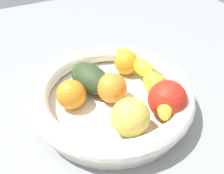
{
  "coord_description": "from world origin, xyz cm",
  "views": [
    {
      "loc": [
        31.32,
        -15.92,
        37.21
      ],
      "look_at": [
        0.0,
        0.0,
        8.06
      ],
      "focal_mm": 40.21,
      "sensor_mm": 36.0,
      "label": 1
    }
  ],
  "objects_px": {
    "apple_yellow": "(130,117)",
    "orange_mid_left": "(126,63)",
    "orange_front": "(113,87)",
    "banana_draped_left": "(150,80)",
    "fruit_bowl": "(112,96)",
    "orange_mid_right": "(71,94)",
    "tomato_red": "(167,99)",
    "avocado_dark": "(90,78)"
  },
  "relations": [
    {
      "from": "orange_front",
      "to": "orange_mid_left",
      "type": "distance_m",
      "value": 0.09
    },
    {
      "from": "banana_draped_left",
      "to": "orange_mid_left",
      "type": "height_order",
      "value": "orange_mid_left"
    },
    {
      "from": "orange_front",
      "to": "apple_yellow",
      "type": "distance_m",
      "value": 0.08
    },
    {
      "from": "orange_mid_right",
      "to": "tomato_red",
      "type": "bearing_deg",
      "value": 56.01
    },
    {
      "from": "orange_front",
      "to": "orange_mid_left",
      "type": "relative_size",
      "value": 1.09
    },
    {
      "from": "avocado_dark",
      "to": "apple_yellow",
      "type": "bearing_deg",
      "value": 6.92
    },
    {
      "from": "fruit_bowl",
      "to": "orange_front",
      "type": "distance_m",
      "value": 0.02
    },
    {
      "from": "banana_draped_left",
      "to": "orange_mid_right",
      "type": "bearing_deg",
      "value": -101.36
    },
    {
      "from": "avocado_dark",
      "to": "tomato_red",
      "type": "relative_size",
      "value": 1.36
    },
    {
      "from": "fruit_bowl",
      "to": "apple_yellow",
      "type": "height_order",
      "value": "apple_yellow"
    },
    {
      "from": "fruit_bowl",
      "to": "avocado_dark",
      "type": "height_order",
      "value": "avocado_dark"
    },
    {
      "from": "avocado_dark",
      "to": "orange_mid_right",
      "type": "bearing_deg",
      "value": -59.82
    },
    {
      "from": "fruit_bowl",
      "to": "orange_mid_left",
      "type": "xyz_separation_m",
      "value": [
        -0.06,
        0.07,
        0.02
      ]
    },
    {
      "from": "banana_draped_left",
      "to": "orange_mid_left",
      "type": "bearing_deg",
      "value": -172.62
    },
    {
      "from": "orange_front",
      "to": "apple_yellow",
      "type": "relative_size",
      "value": 0.89
    },
    {
      "from": "avocado_dark",
      "to": "tomato_red",
      "type": "bearing_deg",
      "value": 36.86
    },
    {
      "from": "avocado_dark",
      "to": "orange_front",
      "type": "bearing_deg",
      "value": 31.61
    },
    {
      "from": "orange_front",
      "to": "tomato_red",
      "type": "relative_size",
      "value": 0.83
    },
    {
      "from": "fruit_bowl",
      "to": "orange_mid_left",
      "type": "height_order",
      "value": "orange_mid_left"
    },
    {
      "from": "fruit_bowl",
      "to": "orange_mid_right",
      "type": "xyz_separation_m",
      "value": [
        -0.02,
        -0.07,
        0.02
      ]
    },
    {
      "from": "fruit_bowl",
      "to": "tomato_red",
      "type": "height_order",
      "value": "tomato_red"
    },
    {
      "from": "orange_front",
      "to": "orange_mid_left",
      "type": "height_order",
      "value": "orange_front"
    },
    {
      "from": "banana_draped_left",
      "to": "orange_mid_left",
      "type": "distance_m",
      "value": 0.08
    },
    {
      "from": "fruit_bowl",
      "to": "orange_front",
      "type": "height_order",
      "value": "orange_front"
    },
    {
      "from": "orange_mid_right",
      "to": "avocado_dark",
      "type": "height_order",
      "value": "same"
    },
    {
      "from": "orange_front",
      "to": "orange_mid_right",
      "type": "height_order",
      "value": "orange_front"
    },
    {
      "from": "orange_front",
      "to": "tomato_red",
      "type": "height_order",
      "value": "tomato_red"
    },
    {
      "from": "orange_mid_left",
      "to": "avocado_dark",
      "type": "relative_size",
      "value": 0.56
    },
    {
      "from": "orange_mid_left",
      "to": "apple_yellow",
      "type": "distance_m",
      "value": 0.16
    },
    {
      "from": "apple_yellow",
      "to": "orange_front",
      "type": "bearing_deg",
      "value": 171.87
    },
    {
      "from": "tomato_red",
      "to": "apple_yellow",
      "type": "bearing_deg",
      "value": -85.91
    },
    {
      "from": "apple_yellow",
      "to": "tomato_red",
      "type": "height_order",
      "value": "tomato_red"
    },
    {
      "from": "apple_yellow",
      "to": "orange_mid_left",
      "type": "bearing_deg",
      "value": 152.63
    },
    {
      "from": "fruit_bowl",
      "to": "tomato_red",
      "type": "distance_m",
      "value": 0.1
    },
    {
      "from": "fruit_bowl",
      "to": "tomato_red",
      "type": "bearing_deg",
      "value": 41.37
    },
    {
      "from": "banana_draped_left",
      "to": "orange_mid_right",
      "type": "relative_size",
      "value": 4.2
    },
    {
      "from": "fruit_bowl",
      "to": "avocado_dark",
      "type": "relative_size",
      "value": 3.29
    },
    {
      "from": "orange_mid_left",
      "to": "tomato_red",
      "type": "bearing_deg",
      "value": 0.5
    },
    {
      "from": "tomato_red",
      "to": "fruit_bowl",
      "type": "bearing_deg",
      "value": -138.63
    },
    {
      "from": "orange_mid_right",
      "to": "banana_draped_left",
      "type": "bearing_deg",
      "value": 78.64
    },
    {
      "from": "orange_front",
      "to": "avocado_dark",
      "type": "height_order",
      "value": "orange_front"
    },
    {
      "from": "fruit_bowl",
      "to": "avocado_dark",
      "type": "bearing_deg",
      "value": -151.97
    }
  ]
}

